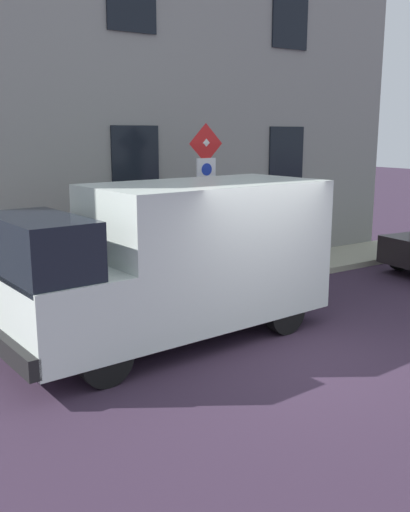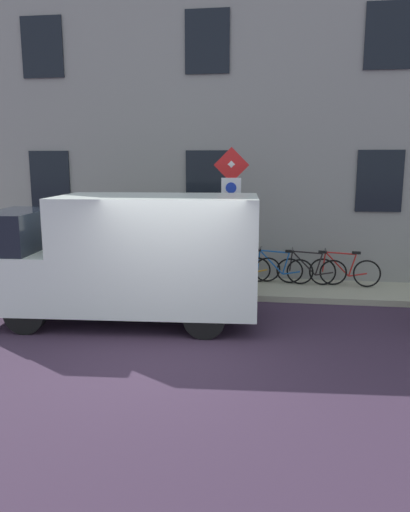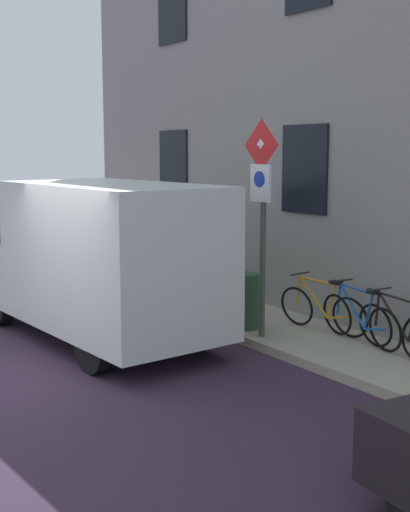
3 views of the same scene
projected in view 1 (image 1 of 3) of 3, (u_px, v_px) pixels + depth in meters
The scene contains 11 objects.
ground_plane at pixel (297, 356), 8.60m from camera, with size 80.00×80.00×0.00m, color #362639.
sidewalk_slab at pixel (158, 289), 11.99m from camera, with size 1.77×17.48×0.14m, color #A6A48A.
building_facade at pixel (126, 89), 12.12m from camera, with size 0.75×15.48×8.35m.
sign_post_stacked at pixel (205, 183), 11.39m from camera, with size 0.15×0.56×3.19m.
delivery_van at pixel (176, 258), 9.04m from camera, with size 2.33×5.44×2.50m.
bicycle_red at pixel (274, 248), 14.07m from camera, with size 0.46×1.72×0.89m.
bicycle_black at pixel (248, 251), 13.63m from camera, with size 0.46×1.71×0.89m.
bicycle_blue at pixel (221, 255), 13.19m from camera, with size 0.46×1.71×0.89m.
bicycle_orange at pixel (192, 260), 12.75m from camera, with size 0.50×1.71×0.89m.
pedestrian at pixel (60, 253), 10.68m from camera, with size 0.32×0.43×1.72m.
litter_bin at pixel (179, 269), 11.56m from camera, with size 0.44×0.44×0.90m, color #2D5133.
Camera 1 is at (-5.92, 5.67, 3.28)m, focal length 40.27 mm.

